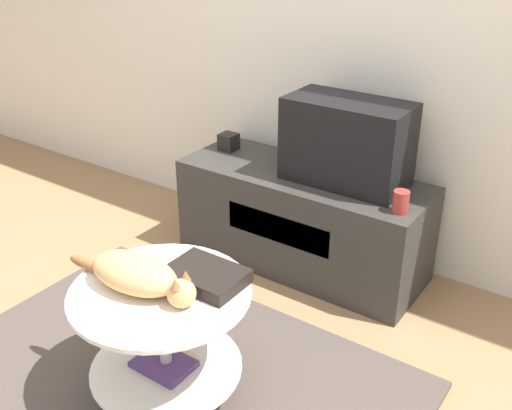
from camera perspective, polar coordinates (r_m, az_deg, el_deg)
name	(u,v)px	position (r m, az deg, el deg)	size (l,w,h in m)	color
ground_plane	(155,395)	(2.47, -9.55, -17.43)	(12.00, 12.00, 0.00)	#93704C
wall_back	(352,2)	(3.04, 9.16, 18.55)	(8.00, 0.05, 2.60)	silver
rug	(155,393)	(2.47, -9.57, -17.26)	(1.86, 1.42, 0.02)	#4C423D
tv_stand	(302,219)	(3.10, 4.39, -1.38)	(1.28, 0.48, 0.52)	#33302D
tv	(347,142)	(2.85, 8.64, 5.94)	(0.58, 0.30, 0.40)	black
speaker	(229,142)	(3.28, -2.62, 6.04)	(0.09, 0.09, 0.09)	black
mug	(401,202)	(2.65, 13.62, 0.30)	(0.07, 0.07, 0.10)	#99332D
coffee_table	(164,330)	(2.26, -8.79, -11.70)	(0.65, 0.65, 0.47)	#B2B2B7
dvd_box	(206,276)	(2.16, -4.80, -6.75)	(0.28, 0.20, 0.05)	black
cat	(138,275)	(2.14, -11.19, -6.53)	(0.57, 0.21, 0.13)	tan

